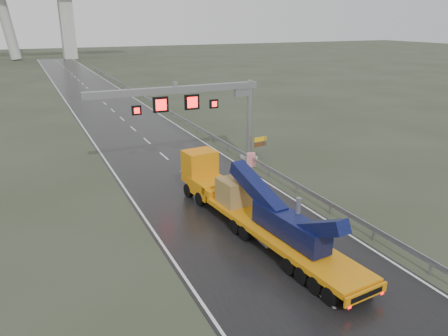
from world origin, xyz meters
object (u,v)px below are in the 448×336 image
heavy_haul_truck (245,202)px  exit_sign_pair (260,144)px  sign_gantry (200,102)px  striped_barrier (251,160)px

heavy_haul_truck → exit_sign_pair: (7.28, 10.96, 0.07)m
exit_sign_pair → sign_gantry: bearing=161.7°
sign_gantry → heavy_haul_truck: (-1.87, -11.95, -4.08)m
exit_sign_pair → striped_barrier: exit_sign_pair is taller
heavy_haul_truck → exit_sign_pair: heavy_haul_truck is taller
sign_gantry → heavy_haul_truck: size_ratio=0.88×
heavy_haul_truck → striped_barrier: (5.77, 9.91, -0.92)m
heavy_haul_truck → striped_barrier: heavy_haul_truck is taller
sign_gantry → exit_sign_pair: sign_gantry is taller
heavy_haul_truck → exit_sign_pair: bearing=51.0°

